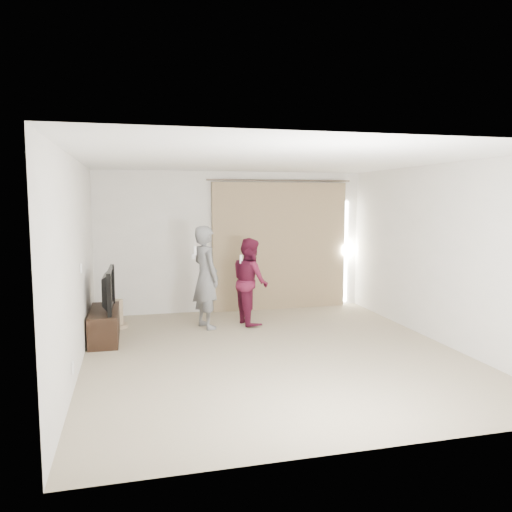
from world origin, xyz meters
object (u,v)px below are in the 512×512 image
Objects in this scene: tv at (103,289)px; person_woman at (250,281)px; person_man at (206,277)px; tv_console at (104,325)px.

tv is 2.38m from person_woman.
tv is 1.62m from person_man.
tv_console is 1.73m from person_man.
tv is 0.73× the size of person_woman.
person_woman is (2.34, 0.44, -0.04)m from tv.
person_woman reaches higher than tv_console.
tv_console is 2.43m from person_woman.
tv is at bearing 0.00° from tv_console.
person_woman is at bearing -78.34° from tv.
person_man reaches higher than tv_console.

